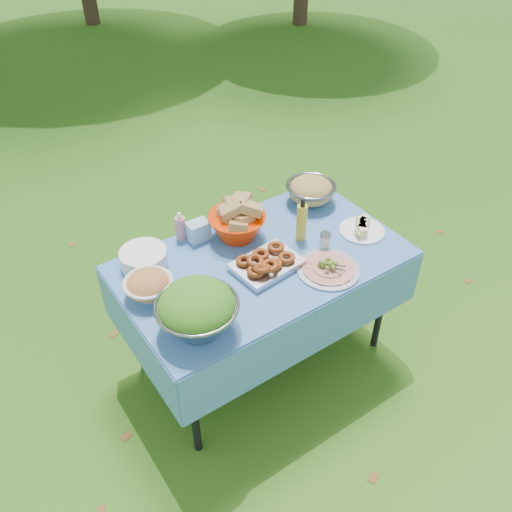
{
  "coord_description": "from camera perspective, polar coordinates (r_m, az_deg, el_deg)",
  "views": [
    {
      "loc": [
        -1.23,
        -1.74,
        2.55
      ],
      "look_at": [
        -0.04,
        0.0,
        0.8
      ],
      "focal_mm": 38.0,
      "sensor_mm": 36.0,
      "label": 1
    }
  ],
  "objects": [
    {
      "name": "cheese_plate",
      "position": [
        3.01,
        11.14,
        3.08
      ],
      "size": [
        0.29,
        0.29,
        0.07
      ],
      "primitive_type": "cylinder",
      "rotation": [
        0.0,
        0.0,
        0.17
      ],
      "color": "white",
      "rests_on": "picnic_table"
    },
    {
      "name": "pasta_bowl_steel",
      "position": [
        3.19,
        5.8,
        6.92
      ],
      "size": [
        0.36,
        0.36,
        0.15
      ],
      "primitive_type": null,
      "rotation": [
        0.0,
        0.0,
        0.29
      ],
      "color": "gray",
      "rests_on": "picnic_table"
    },
    {
      "name": "pasta_bowl_white",
      "position": [
        2.59,
        -11.26,
        -3.01
      ],
      "size": [
        0.23,
        0.23,
        0.13
      ],
      "primitive_type": null,
      "rotation": [
        0.0,
        0.0,
        0.02
      ],
      "color": "white",
      "rests_on": "picnic_table"
    },
    {
      "name": "wipes_box",
      "position": [
        2.9,
        -6.11,
        2.67
      ],
      "size": [
        0.12,
        0.08,
        0.11
      ],
      "primitive_type": "cube",
      "rotation": [
        0.0,
        0.0,
        -0.0
      ],
      "color": "#98CBED",
      "rests_on": "picnic_table"
    },
    {
      "name": "ground",
      "position": [
        3.33,
        0.57,
        -10.4
      ],
      "size": [
        80.0,
        80.0,
        0.0
      ],
      "primitive_type": "plane",
      "color": "#0C3409",
      "rests_on": "ground"
    },
    {
      "name": "charcuterie_platter",
      "position": [
        2.72,
        7.67,
        -0.92
      ],
      "size": [
        0.38,
        0.38,
        0.07
      ],
      "primitive_type": "cylinder",
      "rotation": [
        0.0,
        0.0,
        -0.2
      ],
      "color": "#B0B2B8",
      "rests_on": "picnic_table"
    },
    {
      "name": "salad_bowl",
      "position": [
        2.36,
        -6.22,
        -5.61
      ],
      "size": [
        0.47,
        0.47,
        0.24
      ],
      "primitive_type": null,
      "rotation": [
        0.0,
        0.0,
        0.36
      ],
      "color": "gray",
      "rests_on": "picnic_table"
    },
    {
      "name": "picnic_table",
      "position": [
        3.04,
        0.62,
        -5.8
      ],
      "size": [
        1.46,
        0.86,
        0.76
      ],
      "primitive_type": "cube",
      "color": "#76BCE3",
      "rests_on": "ground"
    },
    {
      "name": "sanitizer_bottle",
      "position": [
        2.9,
        -7.96,
        3.17
      ],
      "size": [
        0.06,
        0.06,
        0.16
      ],
      "primitive_type": "cylinder",
      "rotation": [
        0.0,
        0.0,
        -0.07
      ],
      "color": "#CE767F",
      "rests_on": "picnic_table"
    },
    {
      "name": "plate_stack",
      "position": [
        2.78,
        -11.72,
        -0.22
      ],
      "size": [
        0.3,
        0.3,
        0.09
      ],
      "primitive_type": "cylinder",
      "rotation": [
        0.0,
        0.0,
        0.29
      ],
      "color": "white",
      "rests_on": "picnic_table"
    },
    {
      "name": "shaker",
      "position": [
        2.86,
        7.27,
        1.65
      ],
      "size": [
        0.07,
        0.07,
        0.09
      ],
      "primitive_type": "cylinder",
      "rotation": [
        0.0,
        0.0,
        0.24
      ],
      "color": "silver",
      "rests_on": "picnic_table"
    },
    {
      "name": "oil_bottle",
      "position": [
        2.85,
        4.84,
        3.89
      ],
      "size": [
        0.07,
        0.07,
        0.26
      ],
      "primitive_type": "cylinder",
      "rotation": [
        0.0,
        0.0,
        0.27
      ],
      "color": "gold",
      "rests_on": "picnic_table"
    },
    {
      "name": "bread_bowl",
      "position": [
        2.87,
        -2.0,
        3.72
      ],
      "size": [
        0.33,
        0.33,
        0.21
      ],
      "primitive_type": null,
      "rotation": [
        0.0,
        0.0,
        0.06
      ],
      "color": "#F73100",
      "rests_on": "picnic_table"
    },
    {
      "name": "fried_tray",
      "position": [
        2.71,
        1.14,
        -0.65
      ],
      "size": [
        0.35,
        0.26,
        0.08
      ],
      "primitive_type": "cube",
      "rotation": [
        0.0,
        0.0,
        0.1
      ],
      "color": "silver",
      "rests_on": "picnic_table"
    }
  ]
}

